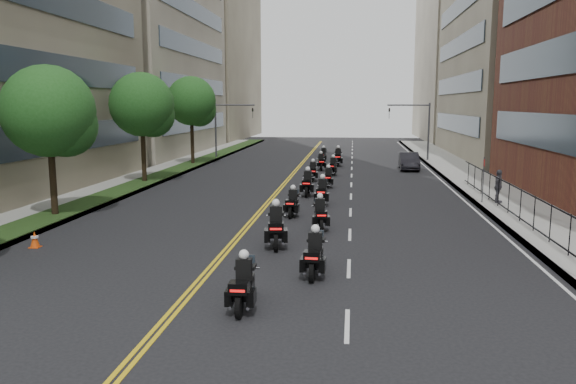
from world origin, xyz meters
name	(u,v)px	position (x,y,z in m)	size (l,w,h in m)	color
ground	(223,320)	(0.00, 0.00, 0.00)	(160.00, 160.00, 0.00)	black
sidewalk_right	(483,186)	(12.00, 25.00, 0.07)	(4.00, 90.00, 0.15)	gray
sidewalk_left	(139,180)	(-12.00, 25.00, 0.07)	(4.00, 90.00, 0.15)	gray
grass_strip	(150,179)	(-11.20, 25.00, 0.17)	(2.00, 90.00, 0.04)	#1C3413
building_right_tan	(536,9)	(21.48, 48.00, 15.00)	(15.11, 28.00, 30.00)	#746855
building_right_far	(473,55)	(21.50, 78.00, 13.00)	(15.00, 28.00, 26.00)	gray
building_left_far	(199,57)	(-22.00, 78.00, 13.00)	(16.00, 28.00, 26.00)	#746855
iron_fence	(527,209)	(11.00, 12.00, 0.90)	(0.05, 28.00, 1.50)	black
street_trees	(111,110)	(-11.05, 18.61, 5.13)	(4.40, 38.40, 7.98)	#2F2115
traffic_signal_right	(419,123)	(9.54, 42.00, 3.70)	(4.09, 0.20, 5.60)	#3F3F44
traffic_signal_left	(225,122)	(-9.54, 42.00, 3.70)	(4.09, 0.20, 5.60)	#3F3F44
motorcycle_0	(243,286)	(0.38, 0.86, 0.64)	(0.51, 2.20, 1.63)	black
motorcycle_1	(315,256)	(2.10, 4.05, 0.66)	(0.54, 2.27, 1.67)	black
motorcycle_2	(276,228)	(0.34, 7.66, 0.74)	(0.77, 2.52, 1.86)	black
motorcycle_3	(320,215)	(1.87, 10.87, 0.64)	(0.66, 2.19, 1.62)	black
motorcycle_4	(293,204)	(0.35, 13.69, 0.61)	(0.51, 2.11, 1.56)	black
motorcycle_5	(322,193)	(1.64, 17.01, 0.67)	(0.54, 2.30, 1.70)	black
motorcycle_6	(307,184)	(0.57, 20.06, 0.70)	(0.55, 2.38, 1.76)	black
motorcycle_7	(328,178)	(1.67, 23.62, 0.60)	(0.48, 2.06, 1.52)	black
motorcycle_8	(313,172)	(0.42, 26.74, 0.63)	(0.51, 2.17, 1.60)	black
motorcycle_9	(333,167)	(1.75, 30.05, 0.64)	(0.65, 2.18, 1.61)	black
motorcycle_10	(321,163)	(0.63, 33.37, 0.64)	(0.62, 2.18, 1.61)	black
motorcycle_11	(338,158)	(1.96, 36.61, 0.73)	(0.58, 2.51, 1.85)	black
motorcycle_12	(323,156)	(0.47, 39.89, 0.63)	(0.61, 2.14, 1.58)	black
parked_sedan	(409,161)	(8.00, 34.54, 0.73)	(1.54, 4.43, 1.46)	black
pedestrian_c	(498,186)	(11.20, 17.91, 1.07)	(1.07, 0.45, 1.83)	#46454E
traffic_cone	(35,240)	(-8.95, 6.43, 0.31)	(0.38, 0.38, 0.64)	#E0460B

